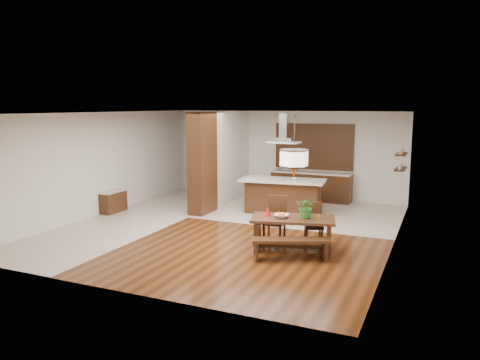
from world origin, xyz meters
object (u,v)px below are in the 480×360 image
at_px(range_hood, 284,128).
at_px(island_cup, 294,179).
at_px(foliage_plant, 307,207).
at_px(hallway_console, 113,202).
at_px(pendant_lantern, 294,146).
at_px(microwave, 289,166).
at_px(dining_chair_left, 274,220).
at_px(dining_chair_right, 314,224).
at_px(kitchen_island, 283,196).
at_px(dining_table, 293,226).
at_px(dining_bench, 291,249).
at_px(fruit_bowl, 281,216).

height_order(range_hood, island_cup, range_hood).
bearing_deg(foliage_plant, island_cup, 111.48).
bearing_deg(foliage_plant, hallway_console, 167.95).
height_order(foliage_plant, island_cup, foliage_plant).
relative_size(pendant_lantern, microwave, 2.47).
xyz_separation_m(pendant_lantern, island_cup, (-0.95, 3.18, -1.21)).
distance_m(dining_chair_left, dining_chair_right, 0.88).
distance_m(hallway_console, dining_chair_right, 6.20).
xyz_separation_m(pendant_lantern, kitchen_island, (-1.32, 3.29, -1.74)).
bearing_deg(pendant_lantern, dining_table, 0.00).
distance_m(dining_table, microwave, 5.68).
bearing_deg(dining_chair_right, range_hood, 98.67).
height_order(dining_chair_right, foliage_plant, foliage_plant).
bearing_deg(foliage_plant, range_hood, 116.31).
bearing_deg(dining_bench, range_hood, 110.72).
bearing_deg(pendant_lantern, range_hood, 111.83).
height_order(dining_bench, pendant_lantern, pendant_lantern).
relative_size(dining_table, pendant_lantern, 1.46).
bearing_deg(kitchen_island, dining_chair_right, -65.07).
height_order(hallway_console, dining_bench, hallway_console).
bearing_deg(kitchen_island, microwave, 97.31).
bearing_deg(fruit_bowl, foliage_plant, 21.20).
distance_m(dining_chair_right, pendant_lantern, 1.91).
relative_size(foliage_plant, fruit_bowl, 1.56).
bearing_deg(island_cup, pendant_lantern, -73.35).
relative_size(pendant_lantern, island_cup, 11.48).
bearing_deg(dining_chair_left, pendant_lantern, -39.32).
bearing_deg(dining_table, range_hood, 111.83).
bearing_deg(fruit_bowl, dining_chair_left, 122.89).
distance_m(dining_table, kitchen_island, 3.55).
relative_size(fruit_bowl, island_cup, 2.69).
relative_size(hallway_console, kitchen_island, 0.35).
height_order(pendant_lantern, island_cup, pendant_lantern).
relative_size(foliage_plant, island_cup, 4.19).
bearing_deg(island_cup, hallway_console, -159.99).
relative_size(dining_bench, dining_chair_right, 1.69).
xyz_separation_m(dining_bench, dining_chair_left, (-0.72, 1.02, 0.31)).
bearing_deg(dining_table, dining_bench, -75.50).
relative_size(foliage_plant, kitchen_island, 0.19).
xyz_separation_m(hallway_console, fruit_bowl, (5.64, -1.50, 0.45)).
bearing_deg(kitchen_island, range_hood, 83.78).
relative_size(dining_chair_right, island_cup, 8.17).
relative_size(range_hood, island_cup, 7.88).
bearing_deg(microwave, foliage_plant, -61.45).
bearing_deg(hallway_console, microwave, 44.41).
distance_m(dining_table, island_cup, 3.36).
xyz_separation_m(hallway_console, island_cup, (4.91, 1.79, 0.72)).
height_order(dining_chair_left, range_hood, range_hood).
xyz_separation_m(dining_bench, kitchen_island, (-1.48, 3.90, 0.29)).
height_order(hallway_console, foliage_plant, foliage_plant).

